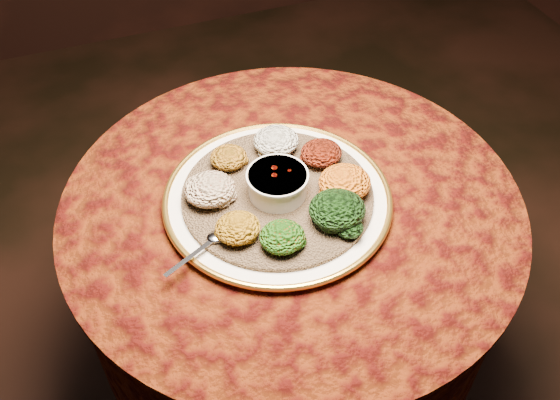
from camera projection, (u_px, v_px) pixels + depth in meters
name	position (u px, v px, depth m)	size (l,w,h in m)	color
table	(291.00, 254.00, 1.42)	(0.96, 0.96, 0.73)	black
platter	(277.00, 198.00, 1.27)	(0.57, 0.57, 0.02)	white
injera	(277.00, 195.00, 1.27)	(0.39, 0.39, 0.01)	brown
stew_bowl	(277.00, 182.00, 1.24)	(0.12, 0.12, 0.05)	silver
spoon	(213.00, 240.00, 1.17)	(0.14, 0.08, 0.01)	silver
portion_ayib	(276.00, 141.00, 1.34)	(0.10, 0.09, 0.05)	silver
portion_kitfo	(321.00, 153.00, 1.32)	(0.09, 0.08, 0.04)	black
portion_tikil	(345.00, 182.00, 1.25)	(0.11, 0.10, 0.05)	#AF750E
portion_gomen	(337.00, 209.00, 1.20)	(0.11, 0.11, 0.05)	black
portion_mixveg	(282.00, 237.00, 1.15)	(0.09, 0.08, 0.04)	#A0250A
portion_kik	(238.00, 228.00, 1.17)	(0.09, 0.08, 0.04)	#A86F0E
portion_timatim	(210.00, 189.00, 1.24)	(0.10, 0.10, 0.05)	maroon
portion_shiro	(228.00, 157.00, 1.31)	(0.08, 0.07, 0.04)	#995B12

